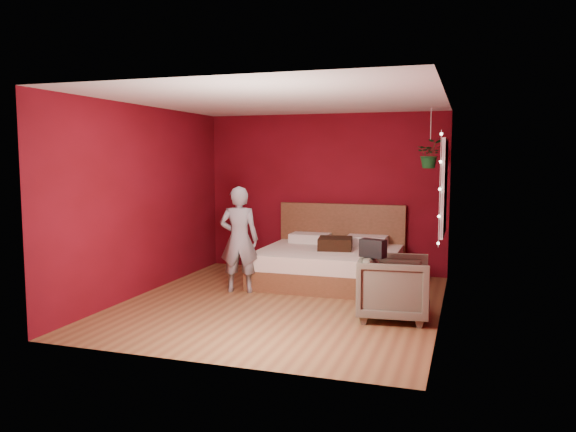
% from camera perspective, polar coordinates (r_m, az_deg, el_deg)
% --- Properties ---
extents(floor, '(4.50, 4.50, 0.00)m').
position_cam_1_polar(floor, '(7.39, -0.69, -8.84)').
color(floor, olive).
rests_on(floor, ground).
extents(room_walls, '(4.04, 4.54, 2.62)m').
position_cam_1_polar(room_walls, '(7.15, -0.71, 4.29)').
color(room_walls, maroon).
rests_on(room_walls, ground).
extents(window, '(0.05, 0.97, 1.27)m').
position_cam_1_polar(window, '(7.69, 15.55, 2.85)').
color(window, white).
rests_on(window, room_walls).
extents(fairy_lights, '(0.04, 0.04, 1.45)m').
position_cam_1_polar(fairy_lights, '(7.16, 15.17, 2.65)').
color(fairy_lights, silver).
rests_on(fairy_lights, room_walls).
extents(bed, '(2.06, 1.75, 1.14)m').
position_cam_1_polar(bed, '(8.57, 4.35, -4.76)').
color(bed, brown).
rests_on(bed, ground).
extents(person, '(0.61, 0.47, 1.49)m').
position_cam_1_polar(person, '(7.89, -4.99, -2.38)').
color(person, gray).
rests_on(person, ground).
extents(armchair, '(0.89, 0.87, 0.75)m').
position_cam_1_polar(armchair, '(6.74, 10.74, -7.15)').
color(armchair, '#5C5A48').
rests_on(armchair, ground).
extents(handbag, '(0.32, 0.23, 0.21)m').
position_cam_1_polar(handbag, '(6.54, 8.63, -3.25)').
color(handbag, black).
rests_on(handbag, armchair).
extents(throw_pillow, '(0.57, 0.57, 0.18)m').
position_cam_1_polar(throw_pillow, '(8.45, 4.83, -2.80)').
color(throw_pillow, black).
rests_on(throw_pillow, bed).
extents(hanging_plant, '(0.42, 0.37, 0.87)m').
position_cam_1_polar(hanging_plant, '(8.37, 14.24, 6.13)').
color(hanging_plant, silver).
rests_on(hanging_plant, room_walls).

